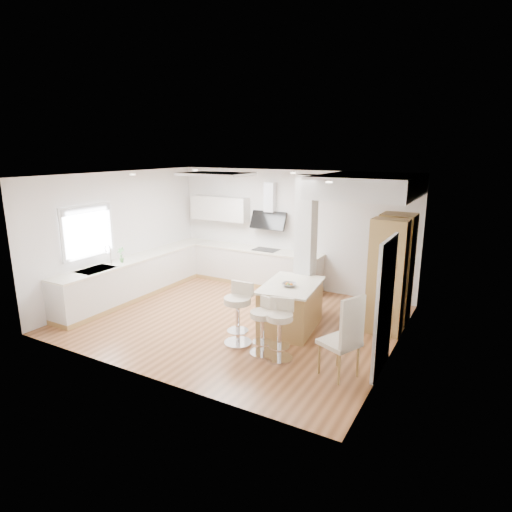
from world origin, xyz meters
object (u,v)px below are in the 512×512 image
Objects in this scene: peninsula at (291,306)px; bar_stool_b at (263,323)px; bar_stool_a at (238,310)px; dining_chair at (346,335)px; bar_stool_c at (280,326)px.

peninsula is 1.15m from bar_stool_b.
bar_stool_b is (0.55, -0.13, -0.08)m from bar_stool_a.
dining_chair is (1.44, -1.25, 0.24)m from peninsula.
dining_chair is (1.09, -0.08, 0.13)m from bar_stool_c.
dining_chair is (1.40, -0.11, 0.16)m from bar_stool_b.
bar_stool_a reaches higher than bar_stool_c.
peninsula is at bearing 108.09° from bar_stool_b.
bar_stool_b reaches higher than peninsula.
dining_chair is at bearing 11.78° from bar_stool_b.
bar_stool_c is 1.10m from dining_chair.
peninsula is 1.56× the size of bar_stool_c.
bar_stool_c is at bearing -12.03° from bar_stool_a.
dining_chair reaches higher than bar_stool_a.
peninsula is at bearing 163.23° from dining_chair.
bar_stool_b is at bearing 162.55° from bar_stool_c.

